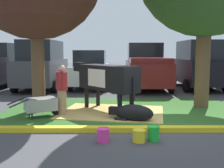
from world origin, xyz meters
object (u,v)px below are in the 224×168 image
cow_holstein (106,78)px  sedan_blue (91,69)px  person_handler (62,89)px  bucket_green (154,133)px  calf_lying (133,113)px  bucket_pink (103,135)px  pickup_truck_maroon (146,67)px  wheelbarrow (42,105)px  suv_dark_grey (42,65)px  suv_black (198,64)px  bucket_yellow (139,135)px

cow_holstein → sedan_blue: (-0.93, 5.91, -0.12)m
person_handler → bucket_green: bearing=-44.1°
calf_lying → bucket_pink: (-0.80, -1.76, -0.08)m
bucket_pink → pickup_truck_maroon: 9.09m
person_handler → wheelbarrow: 0.76m
suv_dark_grey → pickup_truck_maroon: (5.51, 0.21, -0.16)m
suv_black → calf_lying: bearing=-120.1°
bucket_green → suv_dark_grey: (-4.56, 8.53, 1.10)m
cow_holstein → suv_dark_grey: size_ratio=0.57×
bucket_yellow → cow_holstein: bearing=104.1°
cow_holstein → calf_lying: 1.75m
wheelbarrow → sedan_blue: size_ratio=0.35×
calf_lying → suv_black: suv_black is taller
pickup_truck_maroon → bucket_yellow: bearing=-98.3°
suv_dark_grey → sedan_blue: 2.57m
person_handler → sedan_blue: (0.39, 6.57, 0.15)m
cow_holstein → suv_black: (4.81, 5.64, 0.16)m
bucket_pink → pickup_truck_maroon: size_ratio=0.05×
bucket_pink → bucket_yellow: bearing=-1.8°
cow_holstein → wheelbarrow: (-1.90, -0.85, -0.72)m
bucket_yellow → bucket_green: bearing=14.7°
calf_lying → person_handler: bearing=162.8°
suv_dark_grey → pickup_truck_maroon: suv_dark_grey is taller
suv_dark_grey → pickup_truck_maroon: size_ratio=0.85×
calf_lying → bucket_green: calf_lying is taller
person_handler → suv_dark_grey: size_ratio=0.34×
sedan_blue → suv_dark_grey: bearing=-171.4°
calf_lying → person_handler: size_ratio=0.85×
pickup_truck_maroon → person_handler: bearing=-117.8°
bucket_pink → suv_black: (4.81, 8.70, 1.11)m
bucket_pink → sedan_blue: sedan_blue is taller
cow_holstein → suv_dark_grey: 6.52m
calf_lying → suv_black: size_ratio=0.29×
cow_holstein → bucket_green: size_ratio=8.04×
cow_holstein → suv_black: 7.41m
bucket_pink → sedan_blue: (-0.92, 8.98, 0.83)m
person_handler → bucket_yellow: (2.10, -2.43, -0.69)m
bucket_yellow → wheelbarrow: bearing=140.2°
person_handler → suv_black: (6.13, 6.29, 0.44)m
cow_holstein → bucket_pink: size_ratio=8.85×
person_handler → suv_black: suv_black is taller
wheelbarrow → bucket_pink: 2.92m
bucket_yellow → bucket_green: 0.34m
person_handler → suv_dark_grey: 6.56m
person_handler → bucket_pink: person_handler is taller
suv_black → bucket_yellow: bearing=-114.8°
calf_lying → bucket_yellow: size_ratio=4.43×
wheelbarrow → bucket_yellow: (2.68, -2.23, -0.24)m
calf_lying → bucket_yellow: bearing=-90.3°
bucket_green → suv_dark_grey: suv_dark_grey is taller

